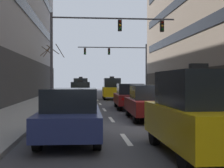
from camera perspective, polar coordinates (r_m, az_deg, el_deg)
The scene contains 27 objects.
ground_plane at distance 13.08m, azimuth 7.88°, elevation -7.50°, with size 120.00×120.00×0.00m, color #424247.
lane_stripe_l1_s3 at distance 9.87m, azimuth 2.59°, elevation -10.12°, with size 0.16×2.00×0.01m, color silver.
lane_stripe_l1_s4 at distance 14.78m, azimuth -0.10°, elevation -6.54°, with size 0.16×2.00×0.01m, color silver.
lane_stripe_l1_s5 at distance 19.74m, azimuth -1.42°, elevation -4.75°, with size 0.16×2.00×0.01m, color silver.
lane_stripe_l1_s6 at distance 24.71m, azimuth -2.21°, elevation -3.68°, with size 0.16×2.00×0.01m, color silver.
lane_stripe_l1_s7 at distance 29.69m, azimuth -2.74°, elevation -2.96°, with size 0.16×2.00×0.01m, color silver.
lane_stripe_l1_s8 at distance 34.68m, azimuth -3.11°, elevation -2.45°, with size 0.16×2.00×0.01m, color silver.
lane_stripe_l1_s9 at distance 39.67m, azimuth -3.39°, elevation -2.07°, with size 0.16×2.00×0.01m, color silver.
lane_stripe_l1_s10 at distance 44.66m, azimuth -3.60°, elevation -1.78°, with size 0.16×2.00×0.01m, color silver.
lane_stripe_l2_s4 at distance 15.42m, azimuth 12.09°, elevation -6.26°, with size 0.16×2.00×0.01m, color silver.
lane_stripe_l2_s5 at distance 20.22m, azimuth 7.83°, elevation -4.63°, with size 0.16×2.00×0.01m, color silver.
lane_stripe_l2_s6 at distance 25.10m, azimuth 5.23°, elevation -3.61°, with size 0.16×2.00×0.01m, color silver.
lane_stripe_l2_s7 at distance 30.02m, azimuth 3.48°, elevation -2.92°, with size 0.16×2.00×0.01m, color silver.
lane_stripe_l2_s8 at distance 34.96m, azimuth 2.22°, elevation -2.43°, with size 0.16×2.00×0.01m, color silver.
lane_stripe_l2_s9 at distance 39.91m, azimuth 1.28°, elevation -2.06°, with size 0.16×2.00×0.01m, color silver.
lane_stripe_l2_s10 at distance 44.88m, azimuth 0.55°, elevation -1.76°, with size 0.16×2.00×0.01m, color silver.
car_driving_0 at distance 14.82m, azimuth 6.74°, elevation -3.39°, with size 1.94×4.43×1.65m.
taxi_driving_1 at distance 28.70m, azimuth -5.92°, elevation -1.38°, with size 2.09×4.70×1.93m.
car_driving_2 at distance 20.40m, azimuth 3.28°, elevation -2.29°, with size 1.97×4.46×1.65m.
car_driving_3 at distance 9.52m, azimuth -7.70°, elevation -5.72°, with size 1.87×4.32×1.61m.
taxi_driving_4 at distance 37.26m, azimuth -5.79°, elevation -0.61°, with size 1.86×4.44×2.33m.
taxi_driving_5 at distance 7.96m, azimuth 15.62°, elevation -5.19°, with size 1.84×4.33×2.26m.
taxi_driving_6 at distance 30.87m, azimuth -0.02°, elevation -0.88°, with size 1.97×4.41×2.29m.
traffic_signal_0 at distance 23.15m, azimuth -3.23°, elevation 8.46°, with size 9.24×0.35×6.69m.
traffic_signal_1 at distance 40.41m, azimuth 2.01°, elevation 4.79°, with size 8.99×0.35×6.52m.
street_tree_0 at distance 31.71m, azimuth -11.08°, elevation 2.82°, with size 2.37×2.36×5.37m.
pedestrian_0 at distance 28.81m, azimuth 11.93°, elevation -0.87°, with size 0.26×0.52×1.68m.
Camera 1 is at (-2.96, -12.61, 1.84)m, focal length 49.63 mm.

